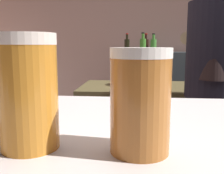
{
  "coord_description": "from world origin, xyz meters",
  "views": [
    {
      "loc": [
        -0.27,
        -1.42,
        1.2
      ],
      "look_at": [
        -0.33,
        -0.75,
        1.1
      ],
      "focal_mm": 41.74,
      "sensor_mm": 36.0,
      "label": 1
    }
  ],
  "objects_px": {
    "bottle_vinegar": "(127,45)",
    "pint_glass_near": "(140,101)",
    "bottle_olive_oil": "(146,45)",
    "mini_fridge": "(1,100)",
    "mixing_bowl": "(123,81)",
    "bottle_hot_sauce": "(143,45)",
    "bartender": "(214,85)",
    "bottle_soy": "(153,45)",
    "pint_glass_far": "(28,92)"
  },
  "relations": [
    {
      "from": "bartender",
      "to": "pint_glass_near",
      "type": "xyz_separation_m",
      "value": [
        -0.45,
        -1.27,
        0.17
      ]
    },
    {
      "from": "pint_glass_far",
      "to": "bottle_soy",
      "type": "relative_size",
      "value": 0.62
    },
    {
      "from": "bartender",
      "to": "bottle_vinegar",
      "type": "relative_size",
      "value": 7.29
    },
    {
      "from": "bottle_olive_oil",
      "to": "mini_fridge",
      "type": "bearing_deg",
      "value": -172.09
    },
    {
      "from": "bottle_vinegar",
      "to": "bottle_soy",
      "type": "xyz_separation_m",
      "value": [
        0.33,
        0.1,
        0.0
      ]
    },
    {
      "from": "bottle_hot_sauce",
      "to": "bottle_vinegar",
      "type": "xyz_separation_m",
      "value": [
        -0.2,
        -0.0,
        -0.0
      ]
    },
    {
      "from": "bartender",
      "to": "pint_glass_far",
      "type": "distance_m",
      "value": 1.41
    },
    {
      "from": "mini_fridge",
      "to": "pint_glass_far",
      "type": "xyz_separation_m",
      "value": [
        1.63,
        -2.87,
        0.65
      ]
    },
    {
      "from": "pint_glass_far",
      "to": "bottle_hot_sauce",
      "type": "distance_m",
      "value": 2.97
    },
    {
      "from": "pint_glass_far",
      "to": "bottle_soy",
      "type": "distance_m",
      "value": 3.07
    },
    {
      "from": "mini_fridge",
      "to": "pint_glass_far",
      "type": "relative_size",
      "value": 6.93
    },
    {
      "from": "bottle_vinegar",
      "to": "bottle_soy",
      "type": "height_order",
      "value": "bottle_soy"
    },
    {
      "from": "mini_fridge",
      "to": "bottle_hot_sauce",
      "type": "distance_m",
      "value": 1.97
    },
    {
      "from": "pint_glass_far",
      "to": "bottle_soy",
      "type": "bearing_deg",
      "value": 83.7
    },
    {
      "from": "bottle_hot_sauce",
      "to": "bartender",
      "type": "bearing_deg",
      "value": -77.07
    },
    {
      "from": "pint_glass_far",
      "to": "bottle_vinegar",
      "type": "xyz_separation_m",
      "value": [
        0.01,
        2.96,
        0.06
      ]
    },
    {
      "from": "bottle_vinegar",
      "to": "bottle_olive_oil",
      "type": "relative_size",
      "value": 0.97
    },
    {
      "from": "mixing_bowl",
      "to": "bottle_hot_sauce",
      "type": "relative_size",
      "value": 0.81
    },
    {
      "from": "pint_glass_far",
      "to": "bottle_vinegar",
      "type": "distance_m",
      "value": 2.96
    },
    {
      "from": "mini_fridge",
      "to": "bottle_vinegar",
      "type": "bearing_deg",
      "value": 3.12
    },
    {
      "from": "mini_fridge",
      "to": "mixing_bowl",
      "type": "distance_m",
      "value": 2.03
    },
    {
      "from": "pint_glass_near",
      "to": "bottle_vinegar",
      "type": "distance_m",
      "value": 2.96
    },
    {
      "from": "mini_fridge",
      "to": "bartender",
      "type": "bearing_deg",
      "value": -35.71
    },
    {
      "from": "pint_glass_far",
      "to": "bottle_hot_sauce",
      "type": "height_order",
      "value": "bottle_hot_sauce"
    },
    {
      "from": "mixing_bowl",
      "to": "bottle_soy",
      "type": "bearing_deg",
      "value": 76.13
    },
    {
      "from": "mixing_bowl",
      "to": "bottle_olive_oil",
      "type": "height_order",
      "value": "bottle_olive_oil"
    },
    {
      "from": "bottle_vinegar",
      "to": "pint_glass_near",
      "type": "bearing_deg",
      "value": -87.48
    },
    {
      "from": "mixing_bowl",
      "to": "bottle_vinegar",
      "type": "relative_size",
      "value": 0.84
    },
    {
      "from": "bottle_olive_oil",
      "to": "mixing_bowl",
      "type": "bearing_deg",
      "value": -99.41
    },
    {
      "from": "pint_glass_near",
      "to": "bottle_soy",
      "type": "relative_size",
      "value": 0.54
    },
    {
      "from": "bartender",
      "to": "pint_glass_near",
      "type": "bearing_deg",
      "value": -179.78
    },
    {
      "from": "mixing_bowl",
      "to": "pint_glass_far",
      "type": "xyz_separation_m",
      "value": [
        -0.02,
        -1.77,
        0.23
      ]
    },
    {
      "from": "mixing_bowl",
      "to": "mini_fridge",
      "type": "bearing_deg",
      "value": 146.33
    },
    {
      "from": "pint_glass_near",
      "to": "bottle_olive_oil",
      "type": "distance_m",
      "value": 3.13
    },
    {
      "from": "pint_glass_near",
      "to": "bottle_vinegar",
      "type": "height_order",
      "value": "bottle_vinegar"
    },
    {
      "from": "bottle_soy",
      "to": "mini_fridge",
      "type": "bearing_deg",
      "value": -174.57
    },
    {
      "from": "mixing_bowl",
      "to": "pint_glass_far",
      "type": "relative_size",
      "value": 1.36
    },
    {
      "from": "bartender",
      "to": "bottle_olive_oil",
      "type": "bearing_deg",
      "value": 30.34
    },
    {
      "from": "pint_glass_far",
      "to": "bottle_olive_oil",
      "type": "distance_m",
      "value": 3.14
    },
    {
      "from": "bottle_vinegar",
      "to": "bottle_soy",
      "type": "relative_size",
      "value": 0.99
    },
    {
      "from": "bottle_olive_oil",
      "to": "bottle_hot_sauce",
      "type": "bearing_deg",
      "value": -104.2
    },
    {
      "from": "mini_fridge",
      "to": "pint_glass_near",
      "type": "relative_size",
      "value": 7.88
    },
    {
      "from": "pint_glass_near",
      "to": "pint_glass_far",
      "type": "xyz_separation_m",
      "value": [
        -0.14,
        -0.0,
        0.01
      ]
    },
    {
      "from": "bartender",
      "to": "mixing_bowl",
      "type": "xyz_separation_m",
      "value": [
        -0.57,
        0.5,
        -0.05
      ]
    },
    {
      "from": "pint_glass_near",
      "to": "bottle_hot_sauce",
      "type": "distance_m",
      "value": 2.96
    },
    {
      "from": "bottle_hot_sauce",
      "to": "pint_glass_near",
      "type": "bearing_deg",
      "value": -91.27
    },
    {
      "from": "mini_fridge",
      "to": "bottle_soy",
      "type": "height_order",
      "value": "bottle_soy"
    },
    {
      "from": "bartender",
      "to": "bottle_soy",
      "type": "relative_size",
      "value": 7.23
    },
    {
      "from": "pint_glass_near",
      "to": "bottle_soy",
      "type": "height_order",
      "value": "bottle_soy"
    },
    {
      "from": "bartender",
      "to": "pint_glass_near",
      "type": "distance_m",
      "value": 1.36
    }
  ]
}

